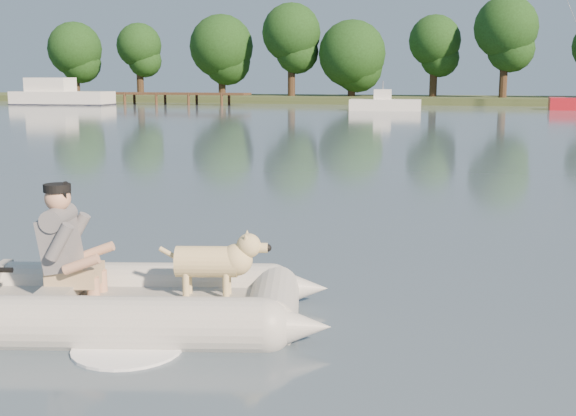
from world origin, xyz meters
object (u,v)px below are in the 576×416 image
(dock, at_px, (150,98))
(motorboat, at_px, (385,96))
(dog, at_px, (207,267))
(man, at_px, (62,239))
(cabin_cruiser, at_px, (62,91))
(dinghy, at_px, (136,260))

(dock, relative_size, motorboat, 3.47)
(dog, height_order, motorboat, motorboat)
(man, xyz_separation_m, motorboat, (-3.35, 45.75, 0.20))
(dock, xyz_separation_m, motorboat, (21.53, -6.53, 0.48))
(man, bearing_deg, dock, 101.47)
(cabin_cruiser, bearing_deg, dock, 24.08)
(dinghy, height_order, man, man)
(man, distance_m, motorboat, 45.87)
(dock, xyz_separation_m, dinghy, (25.59, -52.16, 0.09))
(cabin_cruiser, bearing_deg, man, -61.35)
(dock, xyz_separation_m, cabin_cruiser, (-6.50, -3.48, 0.64))
(man, distance_m, cabin_cruiser, 58.02)
(dock, height_order, man, man)
(dog, bearing_deg, cabin_cruiser, 110.04)
(cabin_cruiser, xyz_separation_m, motorboat, (28.03, -3.06, -0.16))
(dinghy, relative_size, man, 4.41)
(dock, height_order, cabin_cruiser, cabin_cruiser)
(dock, bearing_deg, man, -64.55)
(man, height_order, motorboat, motorboat)
(dinghy, distance_m, motorboat, 45.81)
(man, height_order, cabin_cruiser, cabin_cruiser)
(motorboat, bearing_deg, cabin_cruiser, 169.31)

